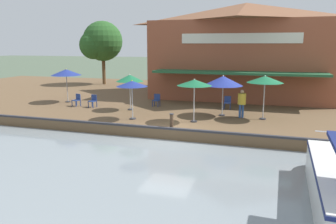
{
  "coord_description": "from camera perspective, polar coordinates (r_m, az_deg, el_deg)",
  "views": [
    {
      "loc": [
        15.15,
        4.7,
        4.77
      ],
      "look_at": [
        -1.0,
        -0.3,
        1.3
      ],
      "focal_mm": 35.0,
      "sensor_mm": 36.0,
      "label": 1
    }
  ],
  "objects": [
    {
      "name": "patio_umbrella_by_entrance",
      "position": [
        19.61,
        9.58,
        5.39
      ],
      "size": [
        2.3,
        2.3,
        2.43
      ],
      "color": "#B7B7B7",
      "rests_on": "quay_deck"
    },
    {
      "name": "patio_umbrella_back_row",
      "position": [
        17.77,
        4.62,
        5.1
      ],
      "size": [
        1.89,
        1.89,
        2.39
      ],
      "color": "#B7B7B7",
      "rests_on": "quay_deck"
    },
    {
      "name": "quay_edge_fender",
      "position": [
        16.48,
        0.09,
        -2.88
      ],
      "size": [
        0.2,
        50.4,
        0.1
      ],
      "primitive_type": "cube",
      "color": "#2D2D33",
      "rests_on": "quay_deck"
    },
    {
      "name": "patio_umbrella_mid_patio_right",
      "position": [
        25.21,
        -17.32,
        6.62
      ],
      "size": [
        2.18,
        2.18,
        2.48
      ],
      "color": "#B7B7B7",
      "rests_on": "quay_deck"
    },
    {
      "name": "patio_umbrella_mid_patio_left",
      "position": [
        19.13,
        16.55,
        5.46
      ],
      "size": [
        2.01,
        2.01,
        2.52
      ],
      "color": "#B7B7B7",
      "rests_on": "quay_deck"
    },
    {
      "name": "mooring_post",
      "position": [
        16.61,
        0.62,
        -1.54
      ],
      "size": [
        0.22,
        0.22,
        0.77
      ],
      "color": "#473323",
      "rests_on": "quay_deck"
    },
    {
      "name": "quay_deck",
      "position": [
        26.95,
        6.94,
        1.97
      ],
      "size": [
        22.0,
        56.0,
        0.6
      ],
      "primitive_type": "cube",
      "color": "brown",
      "rests_on": "ground"
    },
    {
      "name": "cafe_chair_mid_patio",
      "position": [
        22.61,
        -2.01,
        2.19
      ],
      "size": [
        0.45,
        0.45,
        0.85
      ],
      "color": "navy",
      "rests_on": "quay_deck"
    },
    {
      "name": "person_mid_patio",
      "position": [
        19.43,
        12.73,
        1.99
      ],
      "size": [
        0.46,
        0.46,
        1.64
      ],
      "color": "#2D5193",
      "rests_on": "quay_deck"
    },
    {
      "name": "patio_umbrella_far_corner",
      "position": [
        21.28,
        -6.68,
        5.87
      ],
      "size": [
        1.77,
        1.77,
        2.34
      ],
      "color": "#B7B7B7",
      "rests_on": "quay_deck"
    },
    {
      "name": "tree_downstream_bank",
      "position": [
        35.96,
        -11.69,
        11.81
      ],
      "size": [
        4.39,
        4.18,
        6.66
      ],
      "color": "brown",
      "rests_on": "quay_deck"
    },
    {
      "name": "waterfront_restaurant",
      "position": [
        28.79,
        13.18,
        10.65
      ],
      "size": [
        11.97,
        14.47,
        7.56
      ],
      "color": "brown",
      "rests_on": "quay_deck"
    },
    {
      "name": "cafe_chair_under_first_umbrella",
      "position": [
        21.99,
        10.3,
        1.74
      ],
      "size": [
        0.46,
        0.46,
        0.85
      ],
      "color": "navy",
      "rests_on": "quay_deck"
    },
    {
      "name": "patio_umbrella_near_quay_edge",
      "position": [
        18.52,
        -6.3,
        4.89
      ],
      "size": [
        1.75,
        1.75,
        2.24
      ],
      "color": "#B7B7B7",
      "rests_on": "quay_deck"
    },
    {
      "name": "ground_plane",
      "position": [
        16.57,
        -0.02,
        -5.14
      ],
      "size": [
        220.0,
        220.0,
        0.0
      ],
      "primitive_type": "plane",
      "color": "#4C5B47"
    },
    {
      "name": "cafe_chair_far_corner_seat",
      "position": [
        23.52,
        -15.59,
        2.14
      ],
      "size": [
        0.55,
        0.55,
        0.85
      ],
      "color": "navy",
      "rests_on": "quay_deck"
    },
    {
      "name": "cafe_chair_beside_entrance",
      "position": [
        22.86,
        -12.93,
        2.0
      ],
      "size": [
        0.5,
        0.5,
        0.85
      ],
      "color": "navy",
      "rests_on": "quay_deck"
    }
  ]
}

